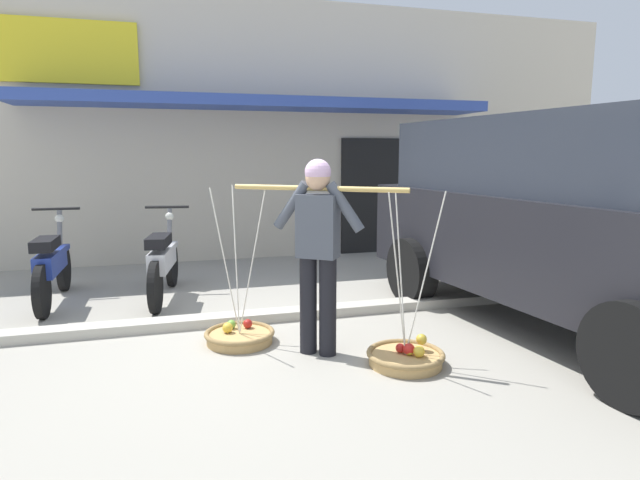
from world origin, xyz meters
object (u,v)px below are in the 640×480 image
(fruit_basket_right_side, at_px, (406,356))
(motorcycle_second_in_row, at_px, (163,262))
(parked_truck, at_px, (573,216))
(fruit_vendor, at_px, (318,244))
(motorcycle_nearest_shop, at_px, (52,266))
(fruit_basket_left_side, at_px, (239,335))

(fruit_basket_right_side, distance_m, motorcycle_second_in_row, 3.33)
(fruit_basket_right_side, relative_size, parked_truck, 0.29)
(fruit_vendor, height_order, motorcycle_nearest_shop, fruit_vendor)
(fruit_basket_left_side, bearing_deg, motorcycle_nearest_shop, 134.77)
(parked_truck, bearing_deg, fruit_vendor, 179.95)
(fruit_vendor, xyz_separation_m, motorcycle_second_in_row, (-1.29, 2.24, -0.52))
(fruit_basket_left_side, distance_m, motorcycle_second_in_row, 1.94)
(fruit_basket_left_side, relative_size, parked_truck, 0.29)
(fruit_vendor, bearing_deg, fruit_basket_right_side, -35.86)
(motorcycle_nearest_shop, relative_size, parked_truck, 0.37)
(fruit_basket_left_side, relative_size, motorcycle_second_in_row, 0.80)
(fruit_vendor, height_order, motorcycle_second_in_row, fruit_vendor)
(motorcycle_second_in_row, relative_size, parked_truck, 0.37)
(motorcycle_nearest_shop, bearing_deg, fruit_vendor, -43.21)
(fruit_vendor, xyz_separation_m, fruit_basket_right_side, (0.63, -0.46, -0.90))
(motorcycle_second_in_row, bearing_deg, parked_truck, -29.90)
(fruit_vendor, xyz_separation_m, fruit_basket_left_side, (-0.63, 0.46, -0.90))
(fruit_vendor, height_order, fruit_basket_right_side, fruit_vendor)
(motorcycle_nearest_shop, bearing_deg, motorcycle_second_in_row, -6.37)
(motorcycle_nearest_shop, height_order, motorcycle_second_in_row, same)
(fruit_vendor, bearing_deg, fruit_basket_left_side, 143.82)
(motorcycle_second_in_row, height_order, parked_truck, parked_truck)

